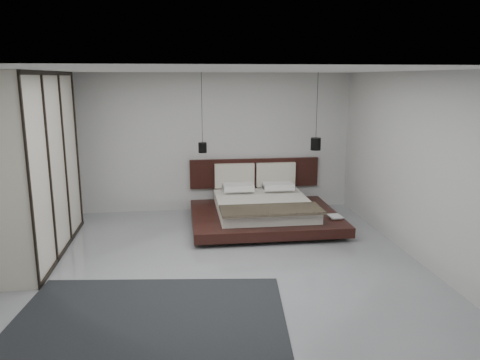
{
  "coord_description": "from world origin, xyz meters",
  "views": [
    {
      "loc": [
        -0.49,
        -6.46,
        2.71
      ],
      "look_at": [
        0.49,
        1.2,
        1.01
      ],
      "focal_mm": 35.0,
      "sensor_mm": 36.0,
      "label": 1
    }
  ],
  "objects": [
    {
      "name": "floor",
      "position": [
        0.0,
        0.0,
        0.0
      ],
      "size": [
        6.0,
        6.0,
        0.0
      ],
      "primitive_type": "plane",
      "color": "#92959A",
      "rests_on": "ground"
    },
    {
      "name": "ceiling",
      "position": [
        0.0,
        0.0,
        2.8
      ],
      "size": [
        6.0,
        6.0,
        0.0
      ],
      "primitive_type": "plane",
      "rotation": [
        3.14,
        0.0,
        0.0
      ],
      "color": "white",
      "rests_on": "wall_back"
    },
    {
      "name": "wall_back",
      "position": [
        0.0,
        3.0,
        1.4
      ],
      "size": [
        6.0,
        0.0,
        6.0
      ],
      "primitive_type": "plane",
      "rotation": [
        1.57,
        0.0,
        0.0
      ],
      "color": "#BDBDBA",
      "rests_on": "floor"
    },
    {
      "name": "wall_front",
      "position": [
        0.0,
        -3.0,
        1.4
      ],
      "size": [
        6.0,
        0.0,
        6.0
      ],
      "primitive_type": "plane",
      "rotation": [
        -1.57,
        0.0,
        0.0
      ],
      "color": "#BDBDBA",
      "rests_on": "floor"
    },
    {
      "name": "wall_right",
      "position": [
        3.0,
        0.0,
        1.4
      ],
      "size": [
        0.0,
        6.0,
        6.0
      ],
      "primitive_type": "plane",
      "rotation": [
        1.57,
        0.0,
        -1.57
      ],
      "color": "#BDBDBA",
      "rests_on": "floor"
    },
    {
      "name": "lattice_screen",
      "position": [
        -2.95,
        2.45,
        1.3
      ],
      "size": [
        0.05,
        0.9,
        2.6
      ],
      "primitive_type": "cube",
      "color": "black",
      "rests_on": "floor"
    },
    {
      "name": "bed",
      "position": [
        1.02,
        1.91,
        0.28
      ],
      "size": [
        2.68,
        2.35,
        1.06
      ],
      "color": "black",
      "rests_on": "floor"
    },
    {
      "name": "book_lower",
      "position": [
        2.12,
        1.27,
        0.26
      ],
      "size": [
        0.22,
        0.28,
        0.02
      ],
      "primitive_type": "imported",
      "rotation": [
        0.0,
        0.0,
        -0.11
      ],
      "color": "#99724C",
      "rests_on": "bed"
    },
    {
      "name": "book_upper",
      "position": [
        2.1,
        1.24,
        0.28
      ],
      "size": [
        0.23,
        0.3,
        0.02
      ],
      "primitive_type": "imported",
      "rotation": [
        0.0,
        0.0,
        0.07
      ],
      "color": "#99724C",
      "rests_on": "book_lower"
    },
    {
      "name": "pendant_left",
      "position": [
        -0.08,
        2.32,
        1.41
      ],
      "size": [
        0.16,
        0.16,
        1.49
      ],
      "color": "black",
      "rests_on": "ceiling"
    },
    {
      "name": "pendant_right",
      "position": [
        2.12,
        2.32,
        1.44
      ],
      "size": [
        0.2,
        0.2,
        1.49
      ],
      "color": "black",
      "rests_on": "ceiling"
    },
    {
      "name": "wardrobe",
      "position": [
        -2.7,
        0.87,
        1.4
      ],
      "size": [
        0.67,
        2.85,
        2.8
      ],
      "color": "silver",
      "rests_on": "floor"
    },
    {
      "name": "rug",
      "position": [
        -0.9,
        -1.55,
        0.01
      ],
      "size": [
        3.33,
        2.54,
        0.01
      ],
      "primitive_type": "cube",
      "rotation": [
        0.0,
        0.0,
        -0.11
      ],
      "color": "black",
      "rests_on": "floor"
    }
  ]
}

